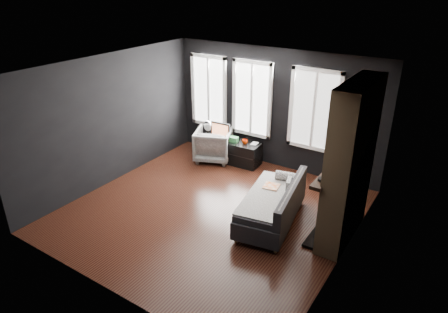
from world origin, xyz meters
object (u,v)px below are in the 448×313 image
Objects in this scene: armchair at (213,143)px; mantel_vase at (343,153)px; monitor at (220,130)px; book at (252,139)px; sofa at (271,202)px; mug at (245,141)px; media_console at (229,150)px.

mantel_vase is (3.33, -0.90, 0.89)m from armchair.
armchair is 1.69× the size of monitor.
armchair is 0.96m from book.
mantel_vase is at bearing -25.34° from book.
sofa reaches higher than book.
book is at bearing 39.61° from mug.
sofa is at bearing -41.11° from monitor.
mug is (-1.60, 1.79, 0.20)m from sofa.
armchair is 0.37m from monitor.
media_console is at bearing 160.57° from mantel_vase.
media_console is 0.54m from monitor.
media_console is at bearing 128.54° from sofa.
media_console is 11.85× the size of mug.
monitor is 3.85× the size of mug.
mantel_vase is (3.20, -1.02, 0.56)m from monitor.
armchair reaches higher than book.
mug is 0.16m from book.
sofa is at bearing 123.36° from armchair.
monitor is at bearing -177.20° from mug.
book is at bearing 8.49° from media_console.
armchair reaches higher than media_console.
armchair is 3.56m from mantel_vase.
mantel_vase reaches higher than monitor.
mantel_vase is (0.95, 0.74, 0.92)m from sofa.
media_console is at bearing 179.81° from mug.
mug is at bearing 121.87° from sofa.
media_console is 3.08× the size of monitor.
mug is at bearing -140.39° from book.
mantel_vase is (2.98, -1.05, 1.05)m from media_console.
armchair is at bearing -158.89° from media_console.
monitor is 0.79m from book.
sofa is 2.89m from armchair.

